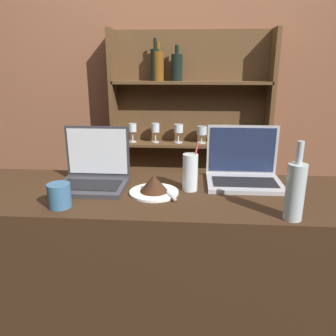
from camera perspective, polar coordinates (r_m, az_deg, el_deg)
bar_counter at (r=1.64m, az=-2.15°, el=-20.76°), size 1.73×0.54×1.00m
back_wall at (r=2.49m, az=0.71°, el=13.48°), size 7.00×0.06×2.70m
back_shelf at (r=2.46m, az=3.61°, el=3.53°), size 1.14×0.18×1.76m
laptop_near at (r=1.49m, az=-12.80°, el=-0.86°), size 0.30×0.25×0.25m
laptop_far at (r=1.53m, az=12.98°, el=-0.45°), size 0.33×0.24×0.25m
cake_plate at (r=1.37m, az=-2.39°, el=-3.16°), size 0.21×0.21×0.08m
water_glass at (r=1.39m, az=3.88°, el=-0.75°), size 0.07×0.06×0.21m
wine_bottle_clear at (r=1.19m, az=21.27°, el=-3.67°), size 0.07×0.07×0.28m
coffee_cup at (r=1.30m, az=-18.40°, el=-4.57°), size 0.09×0.09×0.09m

